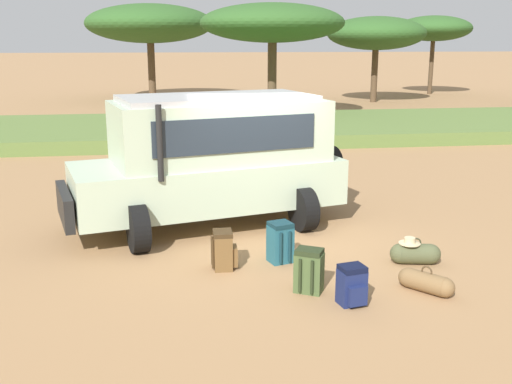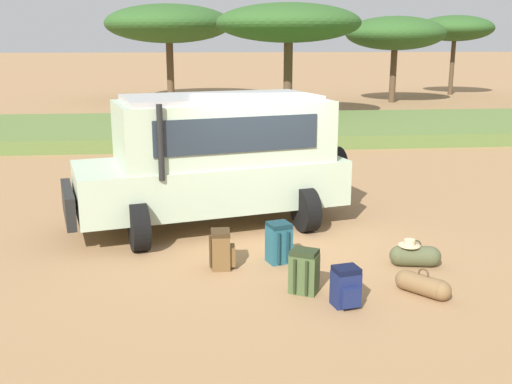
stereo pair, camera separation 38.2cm
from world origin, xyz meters
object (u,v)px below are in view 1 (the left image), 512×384
Objects in this scene: backpack_beside_front_wheel at (280,242)px; duffel_bag_low_black_case at (415,253)px; backpack_near_rear_wheel at (352,286)px; acacia_tree_right_mid at (376,34)px; safari_vehicle at (213,158)px; acacia_tree_left_mid at (150,24)px; acacia_tree_centre_back at (272,23)px; backpack_outermost at (224,250)px; duffel_bag_soft_canvas at (426,282)px; acacia_tree_far_right at (434,29)px; backpack_cluster_center at (309,271)px.

backpack_beside_front_wheel reaches higher than duffel_bag_low_black_case.
backpack_near_rear_wheel is 27.44m from acacia_tree_right_mid.
backpack_near_rear_wheel is 0.69× the size of duffel_bag_low_black_case.
acacia_tree_left_mid is at bearing 94.07° from safari_vehicle.
safari_vehicle is 2.49m from backpack_beside_front_wheel.
acacia_tree_right_mid is at bearing 67.98° from backpack_beside_front_wheel.
safari_vehicle is 16.32m from acacia_tree_centre_back.
backpack_near_rear_wheel is (1.56, -3.80, -1.03)m from safari_vehicle.
backpack_outermost is at bearing 135.92° from backpack_near_rear_wheel.
duffel_bag_soft_canvas is 29.24m from acacia_tree_left_mid.
safari_vehicle is 2.49m from backpack_outermost.
acacia_tree_right_mid reaches higher than duffel_bag_low_black_case.
backpack_beside_front_wheel is at bearing -67.05° from safari_vehicle.
acacia_tree_left_mid is at bearing 99.81° from duffel_bag_low_black_case.
safari_vehicle is 24.43m from acacia_tree_right_mid.
acacia_tree_right_mid is at bearing 64.16° from safari_vehicle.
backpack_outermost is at bearing 175.79° from duffel_bag_low_black_case.
acacia_tree_right_mid is at bearing 42.33° from acacia_tree_centre_back.
acacia_tree_right_mid is 6.87m from acacia_tree_far_right.
duffel_bag_low_black_case is at bearing -10.54° from backpack_beside_front_wheel.
acacia_tree_left_mid is at bearing 93.71° from backpack_outermost.
acacia_tree_far_right reaches higher than duffel_bag_soft_canvas.
backpack_beside_front_wheel reaches higher than duffel_bag_soft_canvas.
backpack_near_rear_wheel is 0.90× the size of backpack_outermost.
acacia_tree_left_mid reaches higher than backpack_near_rear_wheel.
safari_vehicle is 0.74× the size of acacia_tree_left_mid.
backpack_cluster_center is at bearing -80.78° from backpack_beside_front_wheel.
duffel_bag_soft_canvas is at bearing -25.32° from backpack_outermost.
acacia_tree_centre_back is (0.76, 18.13, 3.93)m from duffel_bag_low_black_case.
backpack_near_rear_wheel is 2.18m from backpack_outermost.
acacia_tree_far_right reaches higher than backpack_cluster_center.
duffel_bag_low_black_case is (2.98, -2.50, -1.13)m from safari_vehicle.
safari_vehicle is 25.28m from acacia_tree_left_mid.
backpack_outermost is (-1.10, 1.04, -0.01)m from backpack_cluster_center.
duffel_bag_soft_canvas is 0.13× the size of acacia_tree_right_mid.
backpack_cluster_center is at bearing -97.96° from acacia_tree_centre_back.
acacia_tree_right_mid reaches higher than backpack_beside_front_wheel.
acacia_tree_left_mid is 10.91m from acacia_tree_centre_back.
backpack_cluster_center reaches higher than duffel_bag_low_black_case.
safari_vehicle is 4.05m from duffel_bag_low_black_case.
safari_vehicle reaches higher than backpack_outermost.
backpack_outermost reaches higher than duffel_bag_low_black_case.
acacia_tree_centre_back is (2.85, 17.74, 3.79)m from backpack_beside_front_wheel.
backpack_beside_front_wheel is at bearing -117.83° from acacia_tree_far_right.
acacia_tree_centre_back reaches higher than backpack_cluster_center.
acacia_tree_centre_back reaches higher than duffel_bag_low_black_case.
backpack_outermost is (-0.01, -2.28, -1.00)m from safari_vehicle.
acacia_tree_far_right is (5.28, 4.39, 0.34)m from acacia_tree_right_mid.
duffel_bag_low_black_case is (1.89, 0.82, -0.14)m from backpack_cluster_center.
backpack_cluster_center is 0.10× the size of acacia_tree_centre_back.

